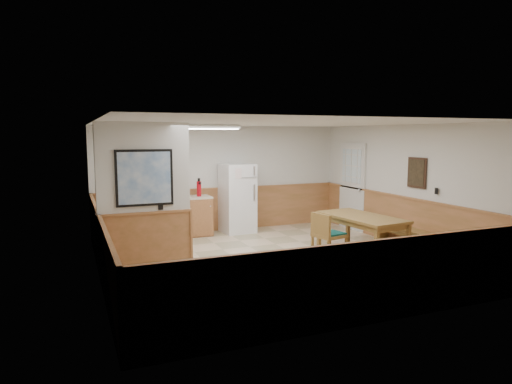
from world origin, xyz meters
name	(u,v)px	position (x,y,z in m)	size (l,w,h in m)	color
ground	(273,261)	(0.00, 0.00, 0.00)	(6.00, 6.00, 0.00)	#CCB392
ceiling	(274,123)	(0.00, 0.00, 2.50)	(6.00, 6.00, 0.02)	white
back_wall	(222,179)	(0.00, 3.00, 1.25)	(6.00, 0.02, 2.50)	silver
right_wall	(407,186)	(3.00, 0.00, 1.25)	(0.02, 6.00, 2.50)	silver
left_wall	(97,203)	(-3.00, 0.00, 1.25)	(0.02, 6.00, 2.50)	silver
wainscot_back	(222,210)	(0.00, 2.98, 0.50)	(6.00, 0.04, 1.00)	#B77449
wainscot_right	(405,222)	(2.98, 0.00, 0.50)	(0.04, 6.00, 1.00)	#B77449
wainscot_left	(100,250)	(-2.98, 0.00, 0.50)	(0.04, 6.00, 1.00)	#B77449
partition_wall	(144,200)	(-2.25, 0.19, 1.23)	(1.50, 0.20, 2.50)	silver
kitchen_counter	(175,217)	(-1.21, 2.68, 0.46)	(2.20, 0.61, 1.00)	#A16439
exterior_door	(352,186)	(2.96, 1.90, 1.05)	(0.07, 1.02, 2.15)	silver
kitchen_window	(131,169)	(-2.10, 2.98, 1.55)	(0.80, 0.04, 1.00)	silver
wall_painting	(417,173)	(2.97, -0.30, 1.55)	(0.04, 0.50, 0.60)	#331F14
fluorescent_fixture	(209,127)	(-0.80, 1.30, 2.45)	(1.20, 0.30, 0.09)	silver
refrigerator	(237,198)	(0.26, 2.63, 0.81)	(0.76, 0.75, 1.62)	white
dining_table	(361,221)	(1.77, -0.19, 0.66)	(1.09, 1.86, 0.75)	olive
dining_bench	(407,233)	(2.80, -0.28, 0.35)	(0.37, 1.69, 0.45)	olive
dining_chair	(326,232)	(0.99, -0.17, 0.49)	(0.78, 0.60, 0.85)	olive
fire_extinguisher	(199,188)	(-0.66, 2.64, 1.08)	(0.12, 0.12, 0.42)	#B30915
soap_bottle	(123,196)	(-2.32, 2.69, 1.00)	(0.06, 0.06, 0.19)	#188525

